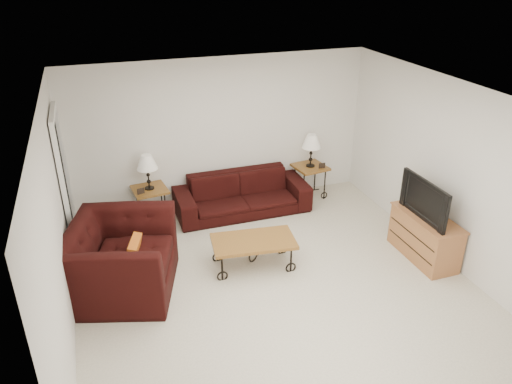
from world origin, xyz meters
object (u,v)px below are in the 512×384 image
(tv_stand, at_px, (424,237))
(television, at_px, (430,199))
(sofa, at_px, (242,194))
(backpack, at_px, (301,196))
(coffee_table, at_px, (253,253))
(armchair, at_px, (121,259))
(side_table_left, at_px, (151,204))
(lamp_right, at_px, (311,151))
(lamp_left, at_px, (148,172))
(side_table_right, at_px, (310,181))

(tv_stand, xyz_separation_m, television, (-0.02, 0.00, 0.61))
(sofa, height_order, backpack, sofa)
(coffee_table, relative_size, armchair, 0.79)
(sofa, height_order, side_table_left, sofa)
(armchair, bearing_deg, lamp_right, -45.91)
(lamp_left, height_order, television, television)
(lamp_left, height_order, lamp_right, lamp_right)
(lamp_left, bearing_deg, coffee_table, -57.18)
(backpack, bearing_deg, side_table_left, 157.57)
(tv_stand, bearing_deg, side_table_left, 146.38)
(lamp_left, bearing_deg, backpack, -8.26)
(television, bearing_deg, coffee_table, -103.37)
(sofa, distance_m, coffee_table, 1.63)
(armchair, xyz_separation_m, backpack, (3.07, 1.37, -0.25))
(lamp_right, bearing_deg, backpack, -131.53)
(sofa, xyz_separation_m, tv_stand, (2.03, -2.15, 0.00))
(lamp_right, height_order, backpack, lamp_right)
(side_table_left, height_order, lamp_left, lamp_left)
(side_table_left, height_order, television, television)
(side_table_right, xyz_separation_m, coffee_table, (-1.64, -1.77, -0.08))
(coffee_table, bearing_deg, side_table_right, 47.18)
(lamp_left, relative_size, armchair, 0.40)
(side_table_left, distance_m, side_table_right, 2.79)
(side_table_left, distance_m, lamp_left, 0.57)
(coffee_table, relative_size, television, 1.15)
(lamp_right, distance_m, television, 2.43)
(tv_stand, xyz_separation_m, backpack, (-1.03, 1.97, -0.12))
(armchair, bearing_deg, sofa, -36.25)
(coffee_table, relative_size, tv_stand, 1.03)
(side_table_left, relative_size, television, 0.58)
(coffee_table, bearing_deg, lamp_right, 47.18)
(lamp_left, distance_m, coffee_table, 2.21)
(television, bearing_deg, lamp_left, -123.77)
(television, bearing_deg, side_table_left, -123.77)
(side_table_left, relative_size, coffee_table, 0.51)
(lamp_right, relative_size, armchair, 0.41)
(sofa, relative_size, side_table_left, 3.87)
(side_table_right, relative_size, television, 0.59)
(side_table_left, height_order, coffee_table, side_table_left)
(lamp_right, height_order, coffee_table, lamp_right)
(side_table_left, height_order, armchair, armchair)
(side_table_right, height_order, backpack, side_table_right)
(tv_stand, bearing_deg, coffee_table, 166.74)
(coffee_table, xyz_separation_m, armchair, (-1.75, 0.05, 0.25))
(lamp_left, relative_size, television, 0.58)
(side_table_left, bearing_deg, coffee_table, -57.18)
(sofa, xyz_separation_m, side_table_right, (1.31, 0.18, -0.03))
(tv_stand, bearing_deg, television, 180.00)
(armchair, height_order, television, television)
(coffee_table, distance_m, armchair, 1.76)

